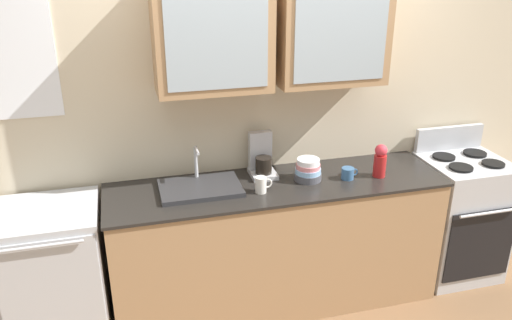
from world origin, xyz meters
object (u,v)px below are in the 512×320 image
cup_near_sink (261,185)px  coffee_maker (262,159)px  bowl_stack (308,170)px  vase (380,161)px  stove_range (458,217)px  dishwasher (57,276)px  cup_near_bowls (348,173)px  sink_faucet (200,187)px

cup_near_sink → coffee_maker: size_ratio=0.38×
bowl_stack → vase: (0.48, -0.07, 0.04)m
vase → stove_range: bearing=5.1°
bowl_stack → dishwasher: 1.72m
vase → cup_near_bowls: (-0.22, 0.02, -0.07)m
bowl_stack → cup_near_bowls: 0.27m
dishwasher → vase: bearing=-1.7°
sink_faucet → coffee_maker: coffee_maker is taller
sink_faucet → coffee_maker: bearing=17.3°
cup_near_bowls → coffee_maker: bearing=157.3°
cup_near_sink → coffee_maker: coffee_maker is taller
cup_near_bowls → vase: bearing=-4.2°
sink_faucet → cup_near_sink: sink_faucet is taller
stove_range → vase: size_ratio=4.85×
bowl_stack → cup_near_sink: 0.36m
stove_range → sink_faucet: (-1.93, 0.04, 0.47)m
cup_near_sink → stove_range: bearing=3.5°
dishwasher → coffee_maker: (1.36, 0.18, 0.57)m
bowl_stack → dishwasher: size_ratio=0.20×
cup_near_bowls → dishwasher: size_ratio=0.13×
bowl_stack → coffee_maker: 0.32m
sink_faucet → dishwasher: size_ratio=0.56×
bowl_stack → cup_near_sink: bowl_stack is taller
stove_range → bowl_stack: 1.33m
stove_range → sink_faucet: size_ratio=2.15×
stove_range → cup_near_sink: (-1.57, -0.09, 0.50)m
bowl_stack → vase: size_ratio=0.80×
sink_faucet → stove_range: bearing=-1.0°
sink_faucet → dishwasher: (-0.92, -0.04, -0.48)m
stove_range → coffee_maker: (-1.49, 0.17, 0.56)m
sink_faucet → cup_near_sink: (0.37, -0.13, 0.03)m
cup_near_bowls → sink_faucet: bearing=175.0°
vase → cup_near_sink: vase is taller
stove_range → dishwasher: stove_range is taller
stove_range → cup_near_bowls: size_ratio=9.52×
vase → coffee_maker: coffee_maker is taller
vase → dishwasher: size_ratio=0.25×
sink_faucet → cup_near_sink: 0.39m
stove_range → sink_faucet: bearing=179.0°
vase → cup_near_sink: (-0.83, -0.03, -0.06)m
stove_range → bowl_stack: size_ratio=6.05×
stove_range → bowl_stack: (-1.22, 0.01, 0.52)m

